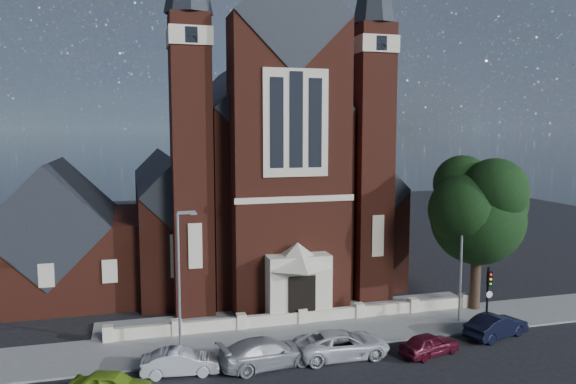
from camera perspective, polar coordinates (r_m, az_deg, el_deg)
name	(u,v)px	position (r m, az deg, el deg)	size (l,w,h in m)	color
ground	(270,288)	(45.25, -1.79, -9.77)	(120.00, 120.00, 0.00)	black
pavement_strip	(311,335)	(35.66, 2.39, -14.30)	(60.00, 5.00, 0.12)	slate
forecourt_paving	(293,314)	(39.25, 0.54, -12.32)	(26.00, 3.00, 0.14)	slate
forecourt_wall	(302,324)	(37.45, 1.41, -13.26)	(24.00, 0.40, 0.90)	beige
church	(249,178)	(51.39, -3.95, 1.47)	(20.01, 34.90, 29.20)	#552216
parish_hall	(57,242)	(46.35, -22.41, -4.76)	(12.00, 12.20, 10.24)	#552216
street_tree	(482,212)	(40.53, 19.09, -1.95)	(6.40, 6.60, 10.70)	black
street_lamp_left	(180,273)	(32.30, -10.89, -8.06)	(1.16, 0.22, 8.09)	gray
street_lamp_right	(462,254)	(38.16, 17.31, -6.00)	(1.16, 0.22, 8.09)	gray
traffic_signal	(488,290)	(37.88, 19.68, -9.31)	(0.28, 0.42, 4.00)	black
car_silver_a	(180,362)	(30.73, -10.90, -16.60)	(1.38, 3.97, 1.31)	silver
car_silver_b	(267,352)	(31.10, -2.12, -15.98)	(2.14, 5.27, 1.53)	#9A9DA1
car_white_suv	(342,344)	(32.36, 5.52, -15.13)	(2.46, 5.33, 1.48)	silver
car_dark_red	(429,344)	(33.49, 14.17, -14.75)	(1.48, 3.68, 1.25)	#4E0D1A
car_navy	(496,326)	(37.24, 20.39, -12.63)	(1.51, 4.32, 1.42)	black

